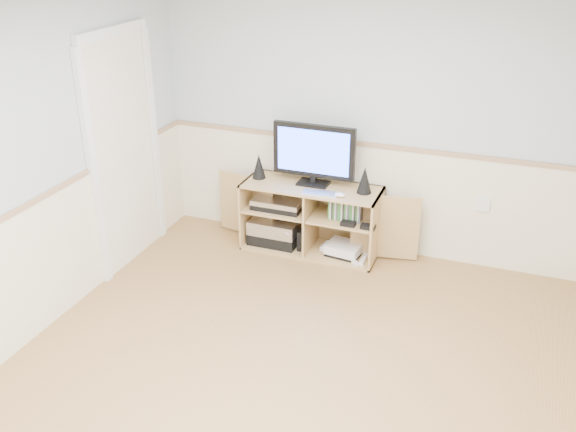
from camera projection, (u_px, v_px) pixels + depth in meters
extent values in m
cube|color=tan|center=(284.00, 395.00, 4.26)|extent=(4.00, 4.50, 0.02)
cube|color=#B3BDC2|center=(8.00, 179.00, 4.36)|extent=(0.02, 4.50, 2.50)
cube|color=#B3BDC2|center=(375.00, 119.00, 5.64)|extent=(4.00, 0.02, 2.50)
cube|color=#EDE3C2|center=(370.00, 198.00, 5.94)|extent=(4.00, 0.01, 1.00)
cube|color=#A57E5B|center=(373.00, 145.00, 5.72)|extent=(4.00, 0.02, 0.04)
cube|color=white|center=(124.00, 154.00, 5.56)|extent=(0.03, 0.82, 2.00)
cube|color=tan|center=(311.00, 248.00, 6.09)|extent=(1.27, 0.47, 0.02)
cube|color=tan|center=(312.00, 187.00, 5.82)|extent=(1.27, 0.47, 0.02)
cube|color=tan|center=(250.00, 209.00, 6.15)|extent=(0.02, 0.47, 0.65)
cube|color=tan|center=(377.00, 229.00, 5.76)|extent=(0.02, 0.47, 0.65)
cube|color=tan|center=(319.00, 209.00, 6.15)|extent=(1.27, 0.02, 0.65)
cube|color=tan|center=(311.00, 218.00, 5.95)|extent=(0.02, 0.45, 0.61)
cube|color=tan|center=(279.00, 208.00, 6.03)|extent=(0.60, 0.43, 0.02)
cube|color=tan|center=(344.00, 218.00, 5.83)|extent=(0.60, 0.43, 0.02)
cube|color=tan|center=(246.00, 205.00, 6.22)|extent=(0.61, 0.12, 0.61)
cube|color=tan|center=(385.00, 227.00, 5.79)|extent=(0.61, 0.12, 0.61)
cube|color=black|center=(313.00, 183.00, 5.85)|extent=(0.28, 0.18, 0.02)
cube|color=black|center=(313.00, 179.00, 5.84)|extent=(0.05, 0.04, 0.06)
cube|color=black|center=(314.00, 151.00, 5.72)|extent=(0.76, 0.05, 0.48)
cube|color=#3059FF|center=(313.00, 152.00, 5.70)|extent=(0.67, 0.01, 0.40)
cone|color=black|center=(259.00, 166.00, 5.95)|extent=(0.13, 0.13, 0.23)
cone|color=black|center=(365.00, 180.00, 5.63)|extent=(0.13, 0.13, 0.24)
cube|color=silver|center=(320.00, 193.00, 5.65)|extent=(0.32, 0.15, 0.01)
ellipsoid|color=white|center=(340.00, 195.00, 5.59)|extent=(0.11, 0.08, 0.04)
cube|color=black|center=(276.00, 236.00, 6.17)|extent=(0.46, 0.34, 0.11)
cube|color=silver|center=(276.00, 225.00, 6.12)|extent=(0.46, 0.34, 0.13)
cube|color=black|center=(279.00, 205.00, 6.02)|extent=(0.46, 0.32, 0.05)
cube|color=silver|center=(279.00, 200.00, 6.00)|extent=(0.46, 0.32, 0.05)
cube|color=black|center=(301.00, 239.00, 6.02)|extent=(0.04, 0.14, 0.20)
cube|color=white|center=(333.00, 248.00, 6.03)|extent=(0.23, 0.18, 0.05)
cube|color=black|center=(344.00, 253.00, 5.95)|extent=(0.33, 0.27, 0.03)
cube|color=white|center=(344.00, 248.00, 5.93)|extent=(0.34, 0.30, 0.08)
cube|color=white|center=(363.00, 261.00, 5.82)|extent=(0.04, 0.14, 0.03)
cube|color=white|center=(365.00, 252.00, 5.96)|extent=(0.09, 0.15, 0.03)
cube|color=#3F8C3F|center=(346.00, 209.00, 5.76)|extent=(0.30, 0.14, 0.19)
cube|color=white|center=(483.00, 204.00, 5.57)|extent=(0.12, 0.03, 0.12)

